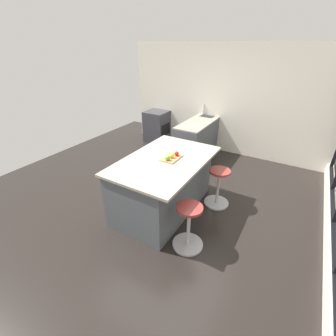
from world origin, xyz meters
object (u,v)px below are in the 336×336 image
object	(u,v)px
stool_by_window	(218,188)
stool_middle	(189,228)
apple_red	(177,154)
apple_yellow	(172,155)
apple_green	(167,158)
kitchen_island	(163,184)
cutting_board	(172,158)
oven_range	(157,126)

from	to	relation	value
stool_by_window	stool_middle	world-z (taller)	same
stool_by_window	stool_middle	distance (m)	1.16
stool_by_window	apple_red	distance (m)	1.01
stool_by_window	apple_red	xyz separation A→B (m)	(0.41, -0.62, 0.69)
apple_yellow	apple_green	distance (m)	0.11
stool_by_window	apple_yellow	bearing A→B (deg)	-51.59
kitchen_island	stool_middle	bearing A→B (deg)	53.27
stool_middle	apple_yellow	world-z (taller)	apple_yellow
cutting_board	apple_green	distance (m)	0.14
cutting_board	apple_yellow	xyz separation A→B (m)	(0.01, 0.01, 0.05)
stool_by_window	stool_middle	xyz separation A→B (m)	(1.16, 0.00, 0.00)
oven_range	kitchen_island	xyz separation A→B (m)	(2.61, 1.84, 0.04)
apple_green	kitchen_island	bearing A→B (deg)	-112.60
stool_by_window	cutting_board	size ratio (longest dim) A/B	1.91
apple_red	apple_yellow	xyz separation A→B (m)	(0.11, -0.03, 0.00)
oven_range	stool_middle	bearing A→B (deg)	39.36
stool_by_window	apple_red	size ratio (longest dim) A/B	9.23
cutting_board	apple_red	distance (m)	0.11
stool_middle	cutting_board	size ratio (longest dim) A/B	1.91
stool_middle	apple_red	xyz separation A→B (m)	(-0.75, -0.62, 0.69)
apple_red	stool_by_window	bearing A→B (deg)	123.36
oven_range	apple_yellow	xyz separation A→B (m)	(2.55, 1.97, 0.58)
cutting_board	apple_green	bearing A→B (deg)	0.35
stool_by_window	apple_yellow	distance (m)	1.08
apple_red	apple_green	world-z (taller)	apple_green
cutting_board	apple_red	xyz separation A→B (m)	(-0.09, 0.04, 0.05)
oven_range	kitchen_island	world-z (taller)	kitchen_island
stool_middle	cutting_board	xyz separation A→B (m)	(-0.66, -0.66, 0.64)
apple_green	cutting_board	bearing A→B (deg)	-179.65
apple_red	apple_yellow	bearing A→B (deg)	-15.59
oven_range	apple_red	distance (m)	3.21
cutting_board	apple_green	size ratio (longest dim) A/B	4.59
oven_range	apple_red	xyz separation A→B (m)	(2.44, 2.00, 0.57)
oven_range	cutting_board	size ratio (longest dim) A/B	2.43
cutting_board	apple_yellow	bearing A→B (deg)	35.07
stool_middle	apple_yellow	bearing A→B (deg)	-134.70
apple_yellow	stool_by_window	bearing A→B (deg)	128.41
stool_by_window	apple_yellow	size ratio (longest dim) A/B	8.63
stool_middle	apple_yellow	xyz separation A→B (m)	(-0.64, -0.65, 0.69)
stool_middle	cutting_board	distance (m)	1.13
stool_middle	kitchen_island	bearing A→B (deg)	-126.73
oven_range	apple_yellow	world-z (taller)	apple_yellow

